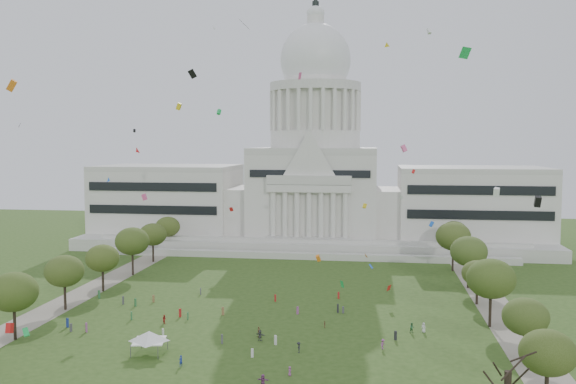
{
  "coord_description": "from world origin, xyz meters",
  "views": [
    {
      "loc": [
        21.3,
        -104.54,
        36.3
      ],
      "look_at": [
        0.0,
        45.0,
        24.0
      ],
      "focal_mm": 38.0,
      "sensor_mm": 36.0,
      "label": 1
    }
  ],
  "objects": [
    {
      "name": "row_tree_l_1",
      "position": [
        -44.07,
        -2.96,
        8.95
      ],
      "size": [
        8.86,
        8.86,
        12.59
      ],
      "color": "black",
      "rests_on": "ground"
    },
    {
      "name": "row_tree_r_6",
      "position": [
        45.96,
        88.13,
        8.51
      ],
      "size": [
        8.42,
        8.42,
        11.97
      ],
      "color": "black",
      "rests_on": "ground"
    },
    {
      "name": "kite_swarm",
      "position": [
        3.68,
        8.35,
        29.52
      ],
      "size": [
        83.23,
        107.22,
        57.23
      ],
      "color": "red",
      "rests_on": "ground"
    },
    {
      "name": "person_7",
      "position": [
        -9.55,
        -11.64,
        0.92
      ],
      "size": [
        0.77,
        0.83,
        1.84
      ],
      "primitive_type": "imported",
      "rotation": [
        0.0,
        0.0,
        4.15
      ],
      "color": "navy",
      "rests_on": "ground"
    },
    {
      "name": "row_tree_r_5",
      "position": [
        43.49,
        70.19,
        9.93
      ],
      "size": [
        9.82,
        9.82,
        13.96
      ],
      "color": "black",
      "rests_on": "ground"
    },
    {
      "name": "person_0",
      "position": [
        30.95,
        12.1,
        0.95
      ],
      "size": [
        1.11,
        1.03,
        1.9
      ],
      "primitive_type": "imported",
      "rotation": [
        0.0,
        0.0,
        5.68
      ],
      "color": "silver",
      "rests_on": "ground"
    },
    {
      "name": "row_tree_l_2",
      "position": [
        -45.04,
        17.3,
        8.51
      ],
      "size": [
        8.42,
        8.42,
        11.97
      ],
      "color": "black",
      "rests_on": "ground"
    },
    {
      "name": "person_4",
      "position": [
        0.19,
        4.87,
        0.99
      ],
      "size": [
        0.65,
        1.17,
        1.99
      ],
      "primitive_type": "imported",
      "rotation": [
        0.0,
        0.0,
        4.72
      ],
      "color": "olive",
      "rests_on": "ground"
    },
    {
      "name": "person_10",
      "position": [
        11.93,
        12.41,
        0.67
      ],
      "size": [
        0.62,
        0.87,
        1.34
      ],
      "primitive_type": "imported",
      "rotation": [
        0.0,
        0.0,
        1.84
      ],
      "color": "olive",
      "rests_on": "ground"
    },
    {
      "name": "row_tree_l_3",
      "position": [
        -44.09,
        33.92,
        8.21
      ],
      "size": [
        8.12,
        8.12,
        11.55
      ],
      "color": "black",
      "rests_on": "ground"
    },
    {
      "name": "person_5",
      "position": [
        0.83,
        2.77,
        1.01
      ],
      "size": [
        2.01,
        1.36,
        2.01
      ],
      "primitive_type": "imported",
      "rotation": [
        0.0,
        0.0,
        2.77
      ],
      "color": "#4C4C51",
      "rests_on": "ground"
    },
    {
      "name": "capitol",
      "position": [
        0.0,
        113.59,
        22.3
      ],
      "size": [
        160.0,
        64.5,
        91.3
      ],
      "color": "#BBBAAF",
      "rests_on": "ground"
    },
    {
      "name": "row_tree_r_4",
      "position": [
        44.76,
        50.04,
        9.29
      ],
      "size": [
        9.19,
        9.19,
        13.06
      ],
      "color": "black",
      "rests_on": "ground"
    },
    {
      "name": "person_9",
      "position": [
        23.1,
        1.39,
        0.9
      ],
      "size": [
        1.09,
        1.31,
        1.81
      ],
      "primitive_type": "imported",
      "rotation": [
        0.0,
        0.0,
        1.07
      ],
      "color": "#994C8C",
      "rests_on": "ground"
    },
    {
      "name": "big_bare_tree",
      "position": [
        38.0,
        -28.0,
        8.67
      ],
      "size": [
        6.0,
        5.0,
        12.8
      ],
      "color": "black",
      "rests_on": "ground"
    },
    {
      "name": "distant_crowd",
      "position": [
        -14.45,
        15.26,
        0.86
      ],
      "size": [
        68.03,
        41.24,
        1.94
      ],
      "color": "#4C4C51",
      "rests_on": "ground"
    },
    {
      "name": "ground",
      "position": [
        0.0,
        0.0,
        0.0
      ],
      "size": [
        400.0,
        400.0,
        0.0
      ],
      "primitive_type": "plane",
      "color": "#2E4C17",
      "rests_on": "ground"
    },
    {
      "name": "row_tree_r_3",
      "position": [
        44.4,
        34.48,
        7.08
      ],
      "size": [
        7.01,
        7.01,
        9.98
      ],
      "color": "black",
      "rests_on": "ground"
    },
    {
      "name": "path_right",
      "position": [
        48.0,
        30.0,
        0.02
      ],
      "size": [
        8.0,
        160.0,
        0.04
      ],
      "primitive_type": "cube",
      "color": "gray",
      "rests_on": "ground"
    },
    {
      "name": "person_3",
      "position": [
        8.64,
        -2.6,
        0.94
      ],
      "size": [
        0.88,
        1.33,
        1.88
      ],
      "primitive_type": "imported",
      "rotation": [
        0.0,
        0.0,
        4.94
      ],
      "color": "#26262B",
      "rests_on": "ground"
    },
    {
      "name": "person_2",
      "position": [
        28.75,
        11.5,
        0.98
      ],
      "size": [
        1.11,
        0.91,
        1.97
      ],
      "primitive_type": "imported",
      "rotation": [
        0.0,
        0.0,
        0.39
      ],
      "color": "#33723F",
      "rests_on": "ground"
    },
    {
      "name": "person_8",
      "position": [
        -20.19,
        10.51,
        0.89
      ],
      "size": [
        1.01,
        0.96,
        1.78
      ],
      "primitive_type": "imported",
      "rotation": [
        0.0,
        0.0,
        2.47
      ],
      "color": "#B21E1E",
      "rests_on": "ground"
    },
    {
      "name": "person_11",
      "position": [
        5.22,
        -18.07,
        0.99
      ],
      "size": [
        1.9,
        0.93,
        1.97
      ],
      "primitive_type": "imported",
      "rotation": [
        0.0,
        0.0,
        3.03
      ],
      "color": "#994C8C",
      "rests_on": "ground"
    },
    {
      "name": "row_tree_l_4",
      "position": [
        -44.08,
        52.42,
        9.39
      ],
      "size": [
        9.29,
        9.29,
        13.21
      ],
      "color": "black",
      "rests_on": "ground"
    },
    {
      "name": "row_tree_l_6",
      "position": [
        -46.87,
        89.14,
        8.27
      ],
      "size": [
        8.19,
        8.19,
        11.64
      ],
      "color": "black",
      "rests_on": "ground"
    },
    {
      "name": "row_tree_r_0",
      "position": [
        44.94,
        -19.59,
        7.75
      ],
      "size": [
        7.67,
        7.67,
        10.91
      ],
      "color": "black",
      "rests_on": "ground"
    },
    {
      "name": "person_6",
      "position": [
        8.54,
        -13.11,
        0.74
      ],
      "size": [
        0.74,
        0.86,
        1.49
      ],
      "primitive_type": "imported",
      "rotation": [
        0.0,
        0.0,
        2.02
      ],
      "color": "#994C8C",
      "rests_on": "ground"
    },
    {
      "name": "event_tent",
      "position": [
        -16.79,
        -6.59,
        3.14
      ],
      "size": [
        8.43,
        8.43,
        4.05
      ],
      "color": "#4C4C4C",
      "rests_on": "ground"
    },
    {
      "name": "row_tree_r_1",
      "position": [
        46.22,
        -1.75,
        7.66
      ],
      "size": [
        7.58,
        7.58,
        10.78
      ],
      "color": "black",
      "rests_on": "ground"
    },
    {
      "name": "path_left",
      "position": [
        -48.0,
        30.0,
        0.02
      ],
      "size": [
        8.0,
        160.0,
        0.04
      ],
      "primitive_type": "cube",
      "color": "gray",
      "rests_on": "ground"
    },
    {
      "name": "row_tree_l_5",
      "position": [
        -45.22,
        71.01,
        8.42
      ],
      "size": [
        8.33,
        8.33,
        11.85
      ],
      "color": "black",
      "rests_on": "ground"
    },
    {
      "name": "row_tree_r_2",
      "position": [
        44.17,
        17.44,
        9.66
      ],
      "size": [
        9.55,
        9.55,
        13.58
      ],
      "color": "black",
      "rests_on": "ground"
    }
  ]
}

